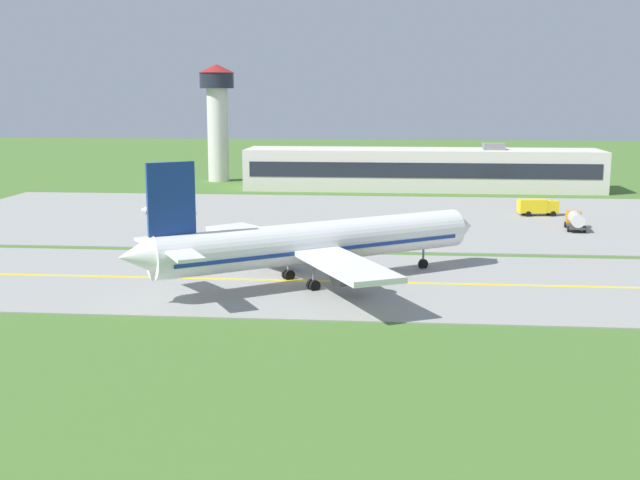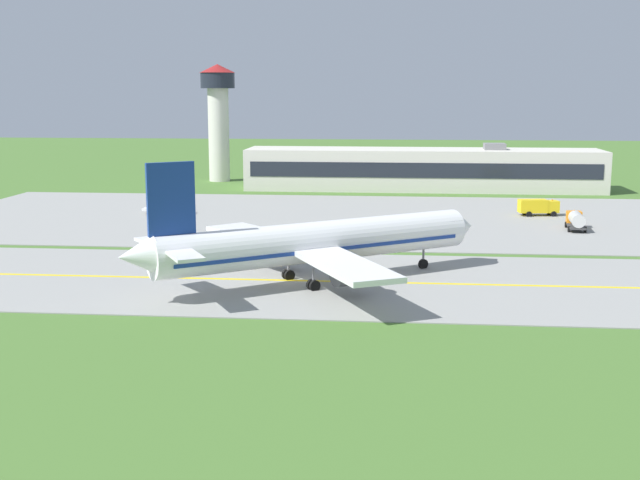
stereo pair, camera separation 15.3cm
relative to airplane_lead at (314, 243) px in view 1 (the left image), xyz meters
name	(u,v)px [view 1 (the left image)]	position (x,y,z in m)	size (l,w,h in m)	color
ground_plane	(297,281)	(-1.78, 0.73, -4.13)	(500.00, 500.00, 0.00)	#47702D
taxiway_strip	(297,281)	(-1.78, 0.73, -4.08)	(240.00, 28.00, 0.10)	gray
apron_pad	(396,218)	(8.22, 42.73, -4.08)	(140.00, 52.00, 0.10)	gray
taxiway_centreline	(297,280)	(-1.78, 0.73, -4.03)	(220.00, 0.60, 0.01)	yellow
airplane_lead	(314,243)	(0.00, 0.00, 0.00)	(34.40, 28.81, 12.70)	white
service_truck_baggage	(575,220)	(32.65, 34.36, -2.60)	(2.74, 6.15, 2.65)	orange
service_truck_fuel	(169,207)	(-26.96, 43.68, -2.95)	(6.56, 2.79, 2.59)	silver
service_truck_catering	(537,206)	(29.75, 47.37, -2.60)	(6.23, 2.99, 2.60)	yellow
terminal_building	(422,169)	(13.11, 80.73, -0.17)	(68.54, 12.89, 9.09)	beige
control_tower	(217,111)	(-29.77, 92.24, 10.80)	(7.60, 7.60, 24.58)	silver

